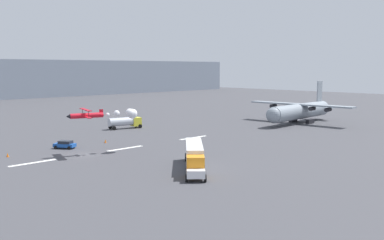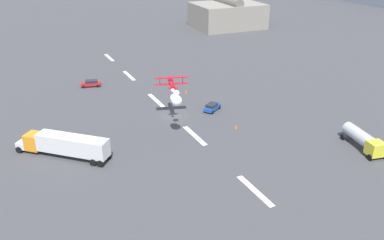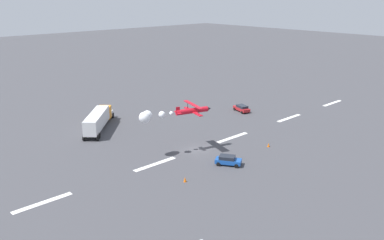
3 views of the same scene
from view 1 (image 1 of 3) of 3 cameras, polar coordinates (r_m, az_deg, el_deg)
The scene contains 11 objects.
ground_plane at distance 80.55m, azimuth -14.00°, elevation -4.44°, with size 440.00×440.00×0.00m, color #424247.
runway_stripe_2 at distance 76.41m, azimuth -19.99°, elevation -5.26°, with size 8.00×0.90×0.01m, color white.
runway_stripe_3 at distance 85.49m, azimuth -8.66°, elevation -3.66°, with size 8.00×0.90×0.01m, color white.
runway_stripe_4 at distance 97.26m, azimuth 0.19°, elevation -2.31°, with size 8.00×0.90×0.01m, color white.
cargo_transport_plane at distance 125.03m, azimuth 13.58°, elevation 1.14°, with size 29.52×30.81×11.47m.
stunt_biplane_red at distance 80.59m, azimuth -10.08°, elevation 0.77°, with size 12.50×6.55×2.12m.
semi_truck_orange at distance 67.28m, azimuth 0.32°, elevation -4.59°, with size 12.84×13.37×3.70m.
fuel_tanker_truck at distance 112.75m, azimuth -8.66°, elevation -0.24°, with size 8.77×4.32×2.90m.
airport_staff_sedan at distance 87.77m, azimuth -16.19°, elevation -3.05°, with size 3.69×4.38×1.52m.
traffic_cone_near at distance 82.83m, azimuth -22.84°, elevation -4.21°, with size 0.44×0.44×0.75m, color orange.
traffic_cone_far at distance 92.34m, azimuth -11.19°, elevation -2.70°, with size 0.44×0.44×0.75m, color orange.
Camera 1 is at (-39.84, -68.28, 15.46)m, focal length 41.04 mm.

